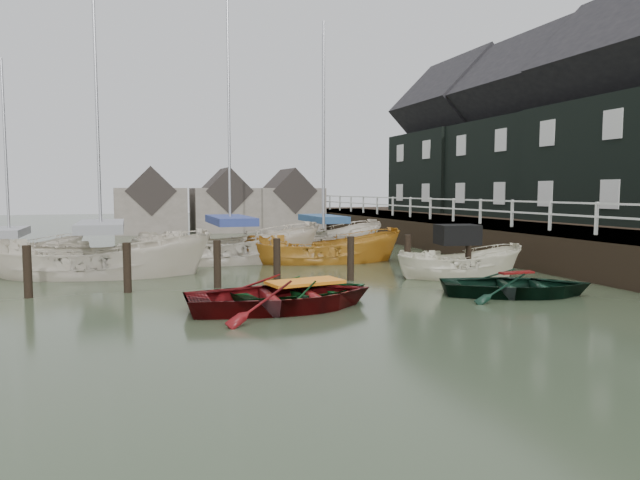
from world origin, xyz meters
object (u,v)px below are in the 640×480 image
object	(u,v)px
rowboat_green	(305,302)
rowboat_dkgreen	(516,295)
motorboat	(460,275)
sailboat_c	(324,261)
sailboat_a	(102,274)
rowboat_red	(282,310)
sailboat_b	(231,260)
sailboat_d	(323,250)
sailboat_e	(11,263)

from	to	relation	value
rowboat_green	rowboat_dkgreen	world-z (taller)	rowboat_dkgreen
motorboat	sailboat_c	size ratio (longest dim) A/B	0.42
sailboat_a	sailboat_c	distance (m)	8.30
rowboat_dkgreen	sailboat_a	world-z (taller)	sailboat_a
rowboat_green	sailboat_a	size ratio (longest dim) A/B	0.30
rowboat_dkgreen	sailboat_a	size ratio (longest dim) A/B	0.32
rowboat_red	sailboat_a	xyz separation A→B (m)	(-4.31, 7.23, 0.06)
sailboat_b	sailboat_d	distance (m)	5.41
rowboat_red	rowboat_dkgreen	xyz separation A→B (m)	(6.51, -0.24, 0.00)
rowboat_red	rowboat_green	world-z (taller)	rowboat_red
sailboat_d	sailboat_e	world-z (taller)	sailboat_d
rowboat_red	rowboat_green	bearing A→B (deg)	-46.86
rowboat_green	sailboat_b	bearing A→B (deg)	-7.15
sailboat_a	sailboat_b	world-z (taller)	sailboat_a
sailboat_a	motorboat	bearing A→B (deg)	-99.15
rowboat_red	sailboat_d	xyz separation A→B (m)	(5.16, 12.02, 0.06)
rowboat_dkgreen	sailboat_c	xyz separation A→B (m)	(-2.58, 8.57, 0.01)
rowboat_dkgreen	sailboat_d	distance (m)	12.33
rowboat_green	sailboat_e	distance (m)	13.59
rowboat_dkgreen	motorboat	xyz separation A→B (m)	(0.29, 3.25, 0.10)
sailboat_a	sailboat_b	xyz separation A→B (m)	(4.70, 2.23, -0.00)
rowboat_green	sailboat_c	xyz separation A→B (m)	(3.13, 7.61, 0.01)
rowboat_red	rowboat_green	distance (m)	1.08
rowboat_green	sailboat_d	bearing A→B (deg)	-30.89
rowboat_green	motorboat	distance (m)	6.42
sailboat_c	sailboat_e	world-z (taller)	sailboat_c
rowboat_dkgreen	sailboat_e	distance (m)	18.33
sailboat_b	sailboat_e	bearing A→B (deg)	80.11
motorboat	sailboat_e	bearing A→B (deg)	69.69
rowboat_dkgreen	motorboat	distance (m)	3.27
sailboat_b	sailboat_d	world-z (taller)	sailboat_b
motorboat	sailboat_a	bearing A→B (deg)	78.53
rowboat_dkgreen	sailboat_a	xyz separation A→B (m)	(-10.81, 7.47, 0.06)
rowboat_red	sailboat_e	bearing A→B (deg)	35.33
sailboat_a	sailboat_b	size ratio (longest dim) A/B	1.06
sailboat_b	sailboat_e	distance (m)	8.35
motorboat	sailboat_b	distance (m)	9.08
sailboat_a	sailboat_c	bearing A→B (deg)	-70.72
rowboat_green	sailboat_b	world-z (taller)	sailboat_b
sailboat_c	rowboat_red	bearing A→B (deg)	164.67
sailboat_b	sailboat_e	world-z (taller)	sailboat_b
motorboat	sailboat_a	xyz separation A→B (m)	(-11.11, 4.22, -0.04)
sailboat_b	rowboat_green	bearing A→B (deg)	-174.56
rowboat_dkgreen	sailboat_c	world-z (taller)	sailboat_c
rowboat_dkgreen	sailboat_b	xyz separation A→B (m)	(-6.11, 9.70, 0.06)
sailboat_b	sailboat_a	bearing A→B (deg)	118.13
rowboat_red	sailboat_a	bearing A→B (deg)	31.65
rowboat_green	rowboat_dkgreen	bearing A→B (deg)	-109.40
rowboat_red	sailboat_c	xyz separation A→B (m)	(3.93, 8.34, 0.01)
rowboat_green	motorboat	world-z (taller)	motorboat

